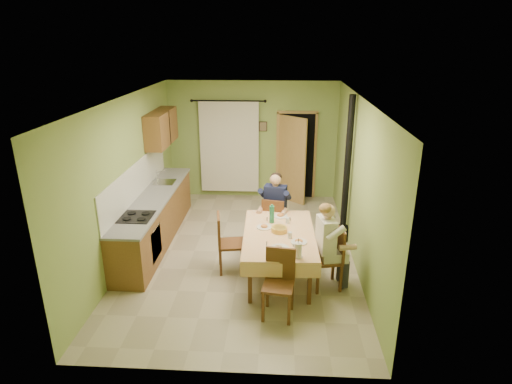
# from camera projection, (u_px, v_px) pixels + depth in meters

# --- Properties ---
(floor) EXTENTS (4.00, 6.00, 0.01)m
(floor) POSITION_uv_depth(u_px,v_px,m) (242.00, 252.00, 7.88)
(floor) COLOR tan
(floor) RESTS_ON ground
(room_shell) EXTENTS (4.04, 6.04, 2.82)m
(room_shell) POSITION_uv_depth(u_px,v_px,m) (241.00, 157.00, 7.26)
(room_shell) COLOR #8BA655
(room_shell) RESTS_ON ground
(kitchen_run) EXTENTS (0.64, 3.64, 1.56)m
(kitchen_run) POSITION_uv_depth(u_px,v_px,m) (155.00, 217.00, 8.18)
(kitchen_run) COLOR brown
(kitchen_run) RESTS_ON ground
(upper_cabinets) EXTENTS (0.35, 1.40, 0.70)m
(upper_cabinets) POSITION_uv_depth(u_px,v_px,m) (161.00, 128.00, 8.91)
(upper_cabinets) COLOR brown
(upper_cabinets) RESTS_ON room_shell
(curtain) EXTENTS (1.70, 0.07, 2.22)m
(curtain) POSITION_uv_depth(u_px,v_px,m) (229.00, 147.00, 10.20)
(curtain) COLOR black
(curtain) RESTS_ON ground
(doorway) EXTENTS (0.96, 0.60, 2.15)m
(doorway) POSITION_uv_depth(u_px,v_px,m) (294.00, 157.00, 10.13)
(doorway) COLOR black
(doorway) RESTS_ON ground
(dining_table) EXTENTS (1.20, 1.95, 0.76)m
(dining_table) POSITION_uv_depth(u_px,v_px,m) (279.00, 254.00, 7.02)
(dining_table) COLOR #EAB17A
(dining_table) RESTS_ON ground
(tableware) EXTENTS (0.80, 1.64, 0.33)m
(tableware) POSITION_uv_depth(u_px,v_px,m) (281.00, 233.00, 6.78)
(tableware) COLOR white
(tableware) RESTS_ON dining_table
(chair_far) EXTENTS (0.49, 0.49, 0.97)m
(chair_far) POSITION_uv_depth(u_px,v_px,m) (274.00, 231.00, 8.06)
(chair_far) COLOR #583318
(chair_far) RESTS_ON ground
(chair_near) EXTENTS (0.47, 0.47, 0.98)m
(chair_near) POSITION_uv_depth(u_px,v_px,m) (278.00, 297.00, 6.01)
(chair_near) COLOR #583318
(chair_near) RESTS_ON ground
(chair_right) EXTENTS (0.51, 0.51, 0.99)m
(chair_right) POSITION_uv_depth(u_px,v_px,m) (327.00, 270.00, 6.71)
(chair_right) COLOR #583318
(chair_right) RESTS_ON ground
(chair_left) EXTENTS (0.51, 0.51, 1.00)m
(chair_left) POSITION_uv_depth(u_px,v_px,m) (231.00, 254.00, 7.21)
(chair_left) COLOR #583318
(chair_left) RESTS_ON ground
(man_far) EXTENTS (0.63, 0.54, 1.39)m
(man_far) POSITION_uv_depth(u_px,v_px,m) (275.00, 202.00, 7.87)
(man_far) COLOR #141938
(man_far) RESTS_ON chair_far
(man_right) EXTENTS (0.54, 0.63, 1.39)m
(man_right) POSITION_uv_depth(u_px,v_px,m) (328.00, 236.00, 6.50)
(man_right) COLOR beige
(man_right) RESTS_ON chair_right
(stove_flue) EXTENTS (0.24, 0.24, 2.80)m
(stove_flue) POSITION_uv_depth(u_px,v_px,m) (346.00, 191.00, 7.99)
(stove_flue) COLOR black
(stove_flue) RESTS_ON ground
(picture_back) EXTENTS (0.19, 0.03, 0.23)m
(picture_back) POSITION_uv_depth(u_px,v_px,m) (263.00, 126.00, 10.05)
(picture_back) COLOR black
(picture_back) RESTS_ON room_shell
(picture_right) EXTENTS (0.03, 0.31, 0.21)m
(picture_right) POSITION_uv_depth(u_px,v_px,m) (348.00, 140.00, 8.27)
(picture_right) COLOR brown
(picture_right) RESTS_ON room_shell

